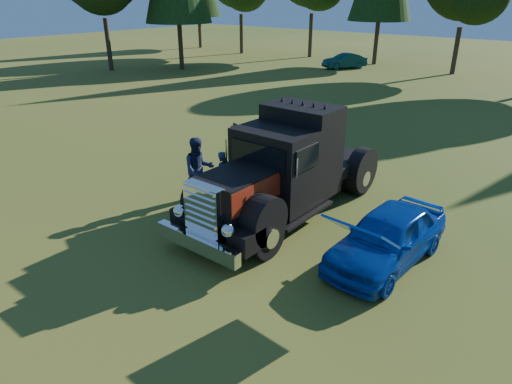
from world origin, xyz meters
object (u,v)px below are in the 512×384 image
object	(u,v)px
spectator_far	(199,170)
distant_teal_car	(345,61)
diamond_t_truck	(282,173)
hotrod_coupe	(387,237)
spectator_near	(225,178)

from	to	relation	value
spectator_far	distant_teal_car	xyz separation A→B (m)	(-9.31, 25.83, -0.39)
diamond_t_truck	hotrod_coupe	xyz separation A→B (m)	(3.35, -0.48, -0.62)
hotrod_coupe	spectator_far	size ratio (longest dim) A/B	2.13
spectator_far	distant_teal_car	distance (m)	27.46
spectator_far	spectator_near	bearing A→B (deg)	-42.20
hotrod_coupe	distant_teal_car	xyz separation A→B (m)	(-15.21, 25.57, -0.07)
spectator_far	distant_teal_car	bearing A→B (deg)	48.29
spectator_near	distant_teal_car	xyz separation A→B (m)	(-10.11, 25.55, -0.22)
hotrod_coupe	spectator_far	distance (m)	5.91
diamond_t_truck	spectator_far	size ratio (longest dim) A/B	3.65
diamond_t_truck	spectator_near	world-z (taller)	diamond_t_truck
diamond_t_truck	hotrod_coupe	world-z (taller)	diamond_t_truck
diamond_t_truck	spectator_far	world-z (taller)	diamond_t_truck
diamond_t_truck	distant_teal_car	world-z (taller)	diamond_t_truck
spectator_near	spectator_far	world-z (taller)	spectator_far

